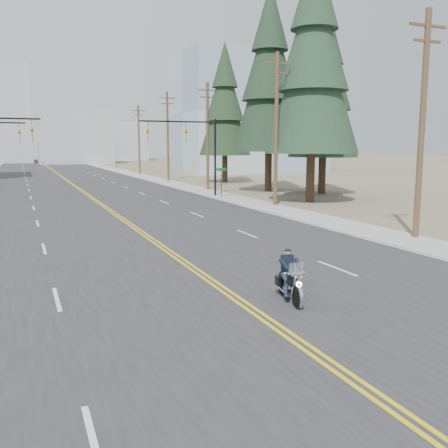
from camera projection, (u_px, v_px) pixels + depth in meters
ground_plane at (267, 321)px, 13.16m from camera, size 400.00×400.00×0.00m
road at (60, 176)px, 77.16m from camera, size 20.00×200.00×0.01m
sidewalk_right at (134, 174)px, 81.46m from camera, size 3.00×200.00×0.01m
traffic_mast_right at (194, 142)px, 45.01m from camera, size 7.10×0.26×7.00m
street_sign at (221, 177)px, 44.35m from camera, size 0.90×0.06×2.62m
utility_pole_a at (422, 122)px, 24.27m from camera, size 2.20×0.30×11.00m
utility_pole_b at (276, 127)px, 37.94m from camera, size 2.20×0.30×11.50m
utility_pole_c at (208, 135)px, 51.69m from camera, size 2.20×0.30×11.00m
utility_pole_d at (168, 135)px, 65.37m from camera, size 2.20×0.30×11.50m
utility_pole_e at (139, 139)px, 80.95m from camera, size 2.20×0.30×11.00m
glass_building at (248, 115)px, 87.59m from camera, size 24.00×16.00×20.00m
haze_bldg_b at (75, 136)px, 129.35m from camera, size 18.00×14.00×14.00m
haze_bldg_c at (210, 128)px, 127.30m from camera, size 16.00×12.00×18.00m
haze_bldg_e at (122, 141)px, 158.72m from camera, size 14.00×14.00×12.00m
motorcyclist at (290, 276)px, 14.73m from camera, size 1.23×2.11×1.54m
conifer_near at (313, 58)px, 39.18m from camera, size 7.52×7.52×19.91m
conifer_mid at (325, 86)px, 46.48m from camera, size 6.62×6.62×17.65m
conifer_tall at (270, 73)px, 48.82m from camera, size 7.27×7.27×20.18m
conifer_far at (225, 103)px, 61.43m from camera, size 6.40×6.40×17.14m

